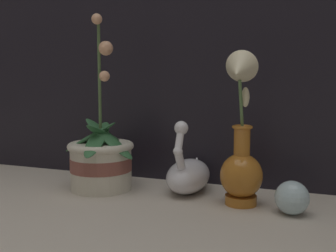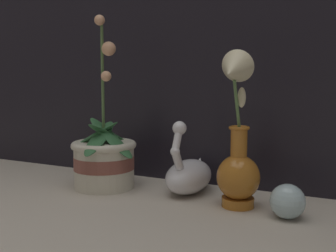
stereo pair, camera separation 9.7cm
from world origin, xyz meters
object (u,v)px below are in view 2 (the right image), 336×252
orchid_potted_plant (104,158)px  swan_figurine (189,174)px  blue_vase (237,153)px  glass_sphere (288,201)px

orchid_potted_plant → swan_figurine: 0.23m
blue_vase → glass_sphere: 0.15m
orchid_potted_plant → swan_figurine: bearing=13.3°
orchid_potted_plant → blue_vase: 0.37m
swan_figurine → blue_vase: (0.14, -0.07, 0.08)m
swan_figurine → blue_vase: blue_vase is taller
orchid_potted_plant → glass_sphere: bearing=-4.0°
swan_figurine → blue_vase: size_ratio=0.56×
blue_vase → glass_sphere: bearing=-9.4°
orchid_potted_plant → glass_sphere: 0.48m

